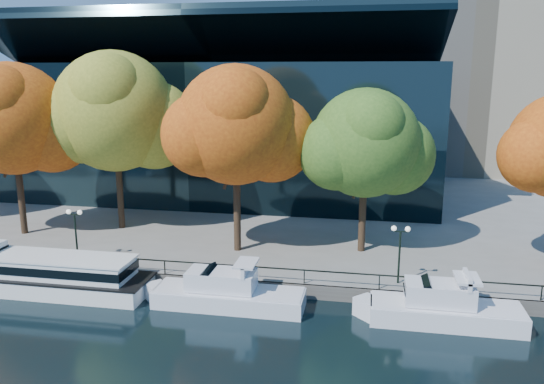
% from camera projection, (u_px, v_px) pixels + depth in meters
% --- Properties ---
extents(ground, '(160.00, 160.00, 0.00)m').
position_uv_depth(ground, '(147.00, 306.00, 34.90)').
color(ground, black).
rests_on(ground, ground).
extents(promenade, '(90.00, 67.08, 1.00)m').
position_uv_depth(promenade, '(260.00, 186.00, 69.68)').
color(promenade, slate).
rests_on(promenade, ground).
extents(railing, '(88.20, 0.08, 0.99)m').
position_uv_depth(railing, '(164.00, 261.00, 37.59)').
color(railing, black).
rests_on(railing, promenade).
extents(convention_building, '(50.00, 24.57, 21.43)m').
position_uv_depth(convention_building, '(220.00, 128.00, 64.24)').
color(convention_building, black).
rests_on(convention_building, ground).
extents(tour_boat, '(16.64, 3.71, 3.16)m').
position_uv_depth(tour_boat, '(39.00, 272.00, 37.06)').
color(tour_boat, white).
rests_on(tour_boat, ground).
extents(cruiser_near, '(10.93, 2.82, 3.17)m').
position_uv_depth(cruiser_near, '(223.00, 292.00, 34.63)').
color(cruiser_near, white).
rests_on(cruiser_near, ground).
extents(cruiser_far, '(10.16, 2.82, 3.32)m').
position_uv_depth(cruiser_far, '(439.00, 307.00, 32.26)').
color(cruiser_far, white).
rests_on(cruiser_far, ground).
extents(tree_1, '(11.97, 9.82, 14.96)m').
position_uv_depth(tree_1, '(15.00, 121.00, 45.09)').
color(tree_1, black).
rests_on(tree_1, promenade).
extents(tree_2, '(13.27, 10.88, 15.97)m').
position_uv_depth(tree_2, '(117.00, 114.00, 46.67)').
color(tree_2, black).
rests_on(tree_2, promenade).
extents(tree_3, '(11.58, 9.50, 14.72)m').
position_uv_depth(tree_3, '(238.00, 128.00, 40.59)').
color(tree_3, black).
rests_on(tree_3, promenade).
extents(tree_4, '(10.56, 8.66, 12.93)m').
position_uv_depth(tree_4, '(367.00, 146.00, 40.74)').
color(tree_4, black).
rests_on(tree_4, promenade).
extents(lamp_1, '(1.26, 0.36, 4.03)m').
position_uv_depth(lamp_1, '(75.00, 223.00, 39.68)').
color(lamp_1, black).
rests_on(lamp_1, promenade).
extents(lamp_2, '(1.26, 0.36, 4.03)m').
position_uv_depth(lamp_2, '(400.00, 241.00, 35.44)').
color(lamp_2, black).
rests_on(lamp_2, promenade).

